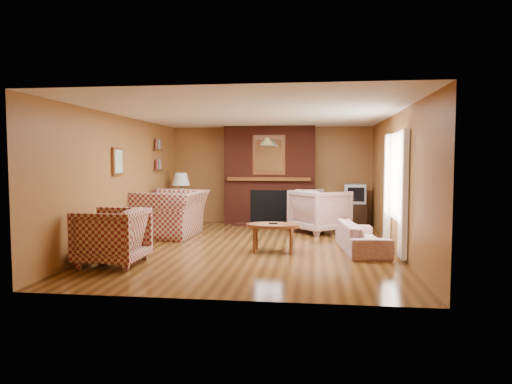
# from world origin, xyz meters

# --- Properties ---
(floor) EXTENTS (6.50, 6.50, 0.00)m
(floor) POSITION_xyz_m (0.00, 0.00, 0.00)
(floor) COLOR #46290F
(floor) RESTS_ON ground
(ceiling) EXTENTS (6.50, 6.50, 0.00)m
(ceiling) POSITION_xyz_m (0.00, 0.00, 2.40)
(ceiling) COLOR white
(ceiling) RESTS_ON wall_back
(wall_back) EXTENTS (6.50, 0.00, 6.50)m
(wall_back) POSITION_xyz_m (0.00, 3.25, 1.20)
(wall_back) COLOR #9A622F
(wall_back) RESTS_ON floor
(wall_front) EXTENTS (6.50, 0.00, 6.50)m
(wall_front) POSITION_xyz_m (0.00, -3.25, 1.20)
(wall_front) COLOR #9A622F
(wall_front) RESTS_ON floor
(wall_left) EXTENTS (0.00, 6.50, 6.50)m
(wall_left) POSITION_xyz_m (-2.50, 0.00, 1.20)
(wall_left) COLOR #9A622F
(wall_left) RESTS_ON floor
(wall_right) EXTENTS (0.00, 6.50, 6.50)m
(wall_right) POSITION_xyz_m (2.50, 0.00, 1.20)
(wall_right) COLOR #9A622F
(wall_right) RESTS_ON floor
(fireplace) EXTENTS (2.20, 0.82, 2.40)m
(fireplace) POSITION_xyz_m (0.00, 2.98, 1.18)
(fireplace) COLOR #4A1A10
(fireplace) RESTS_ON floor
(window_right) EXTENTS (0.10, 1.85, 2.00)m
(window_right) POSITION_xyz_m (2.45, -0.20, 1.13)
(window_right) COLOR beige
(window_right) RESTS_ON wall_right
(bookshelf) EXTENTS (0.09, 0.55, 0.71)m
(bookshelf) POSITION_xyz_m (-2.44, 1.90, 1.67)
(bookshelf) COLOR #603017
(bookshelf) RESTS_ON wall_left
(botanical_print) EXTENTS (0.05, 0.40, 0.50)m
(botanical_print) POSITION_xyz_m (-2.47, -0.30, 1.55)
(botanical_print) COLOR #603017
(botanical_print) RESTS_ON wall_left
(pendant_light) EXTENTS (0.36, 0.36, 0.48)m
(pendant_light) POSITION_xyz_m (0.00, 2.30, 2.00)
(pendant_light) COLOR black
(pendant_light) RESTS_ON ceiling
(plaid_loveseat) EXTENTS (1.35, 1.52, 0.94)m
(plaid_loveseat) POSITION_xyz_m (-1.85, 0.89, 0.47)
(plaid_loveseat) COLOR maroon
(plaid_loveseat) RESTS_ON floor
(plaid_armchair) EXTENTS (0.96, 0.93, 0.86)m
(plaid_armchair) POSITION_xyz_m (-1.95, -1.72, 0.43)
(plaid_armchair) COLOR maroon
(plaid_armchair) RESTS_ON floor
(floral_sofa) EXTENTS (0.82, 1.74, 0.49)m
(floral_sofa) POSITION_xyz_m (1.90, -0.24, 0.25)
(floral_sofa) COLOR #C3B997
(floral_sofa) RESTS_ON floor
(floral_armchair) EXTENTS (1.44, 1.44, 0.95)m
(floral_armchair) POSITION_xyz_m (1.21, 1.73, 0.47)
(floral_armchair) COLOR #C3B997
(floral_armchair) RESTS_ON floor
(coffee_table) EXTENTS (0.93, 0.57, 0.50)m
(coffee_table) POSITION_xyz_m (0.38, -0.47, 0.42)
(coffee_table) COLOR #603017
(coffee_table) RESTS_ON floor
(side_table) EXTENTS (0.46, 0.46, 0.56)m
(side_table) POSITION_xyz_m (-2.10, 2.45, 0.28)
(side_table) COLOR #603017
(side_table) RESTS_ON floor
(table_lamp) EXTENTS (0.43, 0.43, 0.70)m
(table_lamp) POSITION_xyz_m (-2.10, 2.45, 0.96)
(table_lamp) COLOR white
(table_lamp) RESTS_ON side_table
(tv_stand) EXTENTS (0.55, 0.51, 0.55)m
(tv_stand) POSITION_xyz_m (2.05, 2.80, 0.28)
(tv_stand) COLOR black
(tv_stand) RESTS_ON floor
(crt_tv) EXTENTS (0.51, 0.51, 0.46)m
(crt_tv) POSITION_xyz_m (2.05, 2.79, 0.78)
(crt_tv) COLOR #A4A6AB
(crt_tv) RESTS_ON tv_stand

